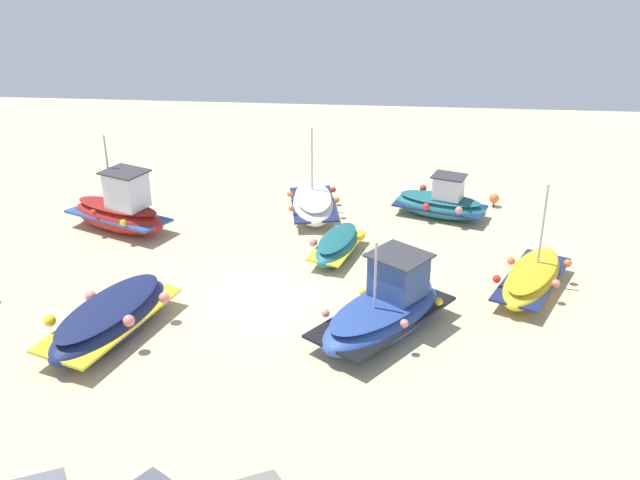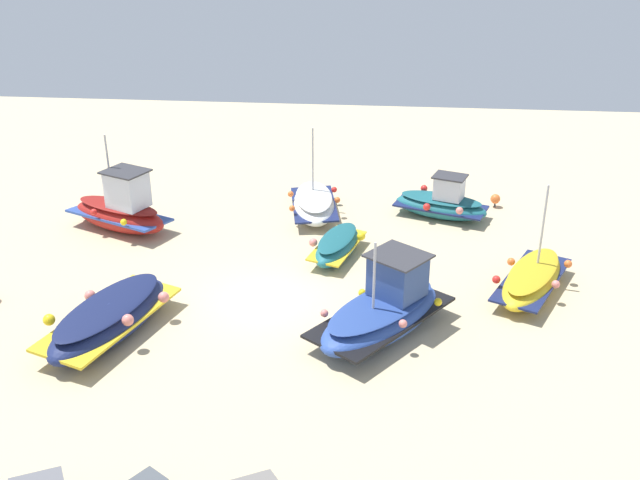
{
  "view_description": "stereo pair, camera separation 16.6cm",
  "coord_description": "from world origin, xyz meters",
  "px_view_note": "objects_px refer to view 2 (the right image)",
  "views": [
    {
      "loc": [
        -3.81,
        21.27,
        12.26
      ],
      "look_at": [
        -1.6,
        -3.01,
        0.9
      ],
      "focal_mm": 41.39,
      "sensor_mm": 36.0,
      "label": 1
    },
    {
      "loc": [
        -3.98,
        21.26,
        12.26
      ],
      "look_at": [
        -1.6,
        -3.01,
        0.9
      ],
      "focal_mm": 41.39,
      "sensor_mm": 36.0,
      "label": 2
    }
  ],
  "objects_px": {
    "fishing_boat_3": "(532,279)",
    "fishing_boat_6": "(314,204)",
    "fishing_boat_1": "(337,245)",
    "fishing_boat_4": "(442,203)",
    "mooring_buoy_1": "(495,199)",
    "fishing_boat_0": "(110,318)",
    "fishing_boat_5": "(384,310)",
    "fishing_boat_2": "(121,210)"
  },
  "relations": [
    {
      "from": "fishing_boat_0",
      "to": "fishing_boat_6",
      "type": "height_order",
      "value": "fishing_boat_6"
    },
    {
      "from": "fishing_boat_3",
      "to": "mooring_buoy_1",
      "type": "height_order",
      "value": "fishing_boat_3"
    },
    {
      "from": "fishing_boat_3",
      "to": "fishing_boat_6",
      "type": "height_order",
      "value": "fishing_boat_3"
    },
    {
      "from": "fishing_boat_0",
      "to": "mooring_buoy_1",
      "type": "distance_m",
      "value": 17.44
    },
    {
      "from": "fishing_boat_1",
      "to": "fishing_boat_3",
      "type": "distance_m",
      "value": 7.1
    },
    {
      "from": "fishing_boat_6",
      "to": "mooring_buoy_1",
      "type": "distance_m",
      "value": 7.93
    },
    {
      "from": "fishing_boat_3",
      "to": "fishing_boat_5",
      "type": "distance_m",
      "value": 5.84
    },
    {
      "from": "fishing_boat_1",
      "to": "fishing_boat_2",
      "type": "xyz_separation_m",
      "value": [
        8.85,
        -1.6,
        0.41
      ]
    },
    {
      "from": "fishing_boat_3",
      "to": "fishing_boat_5",
      "type": "height_order",
      "value": "fishing_boat_3"
    },
    {
      "from": "fishing_boat_4",
      "to": "mooring_buoy_1",
      "type": "bearing_deg",
      "value": 48.8
    },
    {
      "from": "fishing_boat_2",
      "to": "mooring_buoy_1",
      "type": "xyz_separation_m",
      "value": [
        -15.31,
        -3.94,
        -0.5
      ]
    },
    {
      "from": "fishing_boat_0",
      "to": "fishing_boat_4",
      "type": "xyz_separation_m",
      "value": [
        -10.58,
        -10.32,
        0.01
      ]
    },
    {
      "from": "fishing_boat_1",
      "to": "fishing_boat_6",
      "type": "relative_size",
      "value": 0.82
    },
    {
      "from": "fishing_boat_5",
      "to": "mooring_buoy_1",
      "type": "bearing_deg",
      "value": 13.41
    },
    {
      "from": "fishing_boat_2",
      "to": "mooring_buoy_1",
      "type": "height_order",
      "value": "fishing_boat_2"
    },
    {
      "from": "fishing_boat_2",
      "to": "fishing_boat_3",
      "type": "relative_size",
      "value": 1.0
    },
    {
      "from": "fishing_boat_2",
      "to": "fishing_boat_6",
      "type": "bearing_deg",
      "value": 40.85
    },
    {
      "from": "fishing_boat_6",
      "to": "fishing_boat_1",
      "type": "bearing_deg",
      "value": 8.43
    },
    {
      "from": "fishing_boat_4",
      "to": "mooring_buoy_1",
      "type": "relative_size",
      "value": 7.09
    },
    {
      "from": "fishing_boat_3",
      "to": "fishing_boat_6",
      "type": "bearing_deg",
      "value": -101.16
    },
    {
      "from": "fishing_boat_0",
      "to": "fishing_boat_2",
      "type": "bearing_deg",
      "value": 34.6
    },
    {
      "from": "fishing_boat_0",
      "to": "fishing_boat_1",
      "type": "relative_size",
      "value": 1.54
    },
    {
      "from": "fishing_boat_3",
      "to": "mooring_buoy_1",
      "type": "distance_m",
      "value": 7.63
    },
    {
      "from": "fishing_boat_0",
      "to": "fishing_boat_3",
      "type": "height_order",
      "value": "fishing_boat_3"
    },
    {
      "from": "fishing_boat_6",
      "to": "fishing_boat_3",
      "type": "bearing_deg",
      "value": 43.61
    },
    {
      "from": "fishing_boat_5",
      "to": "mooring_buoy_1",
      "type": "distance_m",
      "value": 11.64
    },
    {
      "from": "fishing_boat_4",
      "to": "fishing_boat_5",
      "type": "bearing_deg",
      "value": -83.9
    },
    {
      "from": "fishing_boat_0",
      "to": "fishing_boat_2",
      "type": "xyz_separation_m",
      "value": [
        2.34,
        -7.71,
        0.26
      ]
    },
    {
      "from": "fishing_boat_0",
      "to": "mooring_buoy_1",
      "type": "height_order",
      "value": "fishing_boat_0"
    },
    {
      "from": "mooring_buoy_1",
      "to": "fishing_boat_3",
      "type": "bearing_deg",
      "value": 92.49
    },
    {
      "from": "fishing_boat_1",
      "to": "fishing_boat_2",
      "type": "height_order",
      "value": "fishing_boat_2"
    },
    {
      "from": "fishing_boat_4",
      "to": "mooring_buoy_1",
      "type": "xyz_separation_m",
      "value": [
        -2.39,
        -1.33,
        -0.24
      ]
    },
    {
      "from": "fishing_boat_0",
      "to": "fishing_boat_4",
      "type": "distance_m",
      "value": 14.78
    },
    {
      "from": "fishing_boat_1",
      "to": "fishing_boat_3",
      "type": "bearing_deg",
      "value": -91.29
    },
    {
      "from": "fishing_boat_0",
      "to": "mooring_buoy_1",
      "type": "relative_size",
      "value": 9.28
    },
    {
      "from": "fishing_boat_5",
      "to": "fishing_boat_1",
      "type": "bearing_deg",
      "value": 56.44
    },
    {
      "from": "fishing_boat_5",
      "to": "fishing_boat_6",
      "type": "bearing_deg",
      "value": 55.92
    },
    {
      "from": "fishing_boat_1",
      "to": "fishing_boat_4",
      "type": "bearing_deg",
      "value": -28.34
    },
    {
      "from": "mooring_buoy_1",
      "to": "fishing_boat_4",
      "type": "bearing_deg",
      "value": 29.15
    },
    {
      "from": "fishing_boat_3",
      "to": "fishing_boat_6",
      "type": "xyz_separation_m",
      "value": [
        8.08,
        -5.98,
        0.02
      ]
    },
    {
      "from": "fishing_boat_1",
      "to": "fishing_boat_4",
      "type": "xyz_separation_m",
      "value": [
        -4.07,
        -4.21,
        0.15
      ]
    },
    {
      "from": "fishing_boat_1",
      "to": "fishing_boat_3",
      "type": "relative_size",
      "value": 0.75
    }
  ]
}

